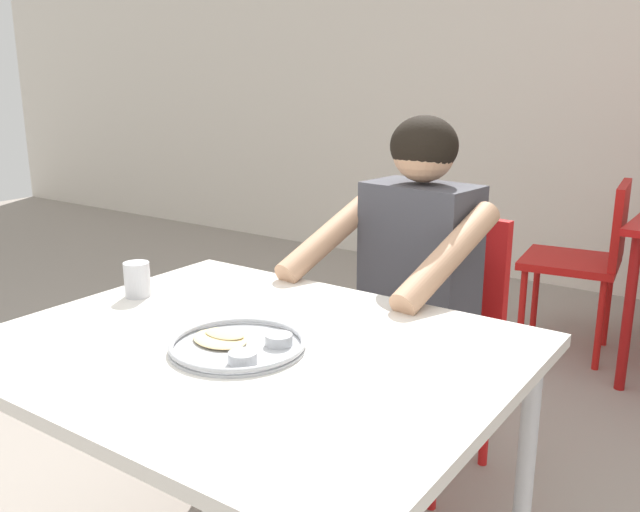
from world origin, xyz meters
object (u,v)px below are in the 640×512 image
(table_foreground, at_px, (250,371))
(thali_tray, at_px, (238,344))
(drinking_cup, at_px, (137,278))
(diner_foreground, at_px, (403,279))
(chair_red_left, at_px, (588,254))
(chair_foreground, at_px, (437,327))

(table_foreground, distance_m, thali_tray, 0.09)
(thali_tray, height_order, drinking_cup, drinking_cup)
(drinking_cup, bearing_deg, diner_foreground, 51.37)
(thali_tray, bearing_deg, chair_red_left, 84.58)
(chair_red_left, bearing_deg, table_foreground, -95.58)
(drinking_cup, relative_size, chair_red_left, 0.11)
(thali_tray, height_order, chair_red_left, chair_red_left)
(chair_red_left, bearing_deg, chair_foreground, -97.86)
(chair_foreground, height_order, diner_foreground, diner_foreground)
(chair_foreground, relative_size, chair_red_left, 1.03)
(diner_foreground, relative_size, chair_red_left, 1.42)
(table_foreground, relative_size, drinking_cup, 12.17)
(thali_tray, bearing_deg, diner_foreground, 88.75)
(table_foreground, xyz_separation_m, diner_foreground, (0.02, 0.69, 0.05))
(diner_foreground, bearing_deg, chair_red_left, 82.56)
(thali_tray, distance_m, chair_foreground, 0.98)
(chair_foreground, bearing_deg, thali_tray, -92.14)
(table_foreground, xyz_separation_m, drinking_cup, (-0.47, 0.08, 0.12))
(diner_foreground, distance_m, chair_red_left, 1.51)
(thali_tray, bearing_deg, chair_foreground, 87.86)
(table_foreground, xyz_separation_m, chair_red_left, (0.21, 2.17, -0.16))
(diner_foreground, bearing_deg, table_foreground, -91.53)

